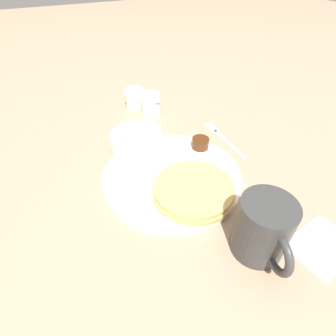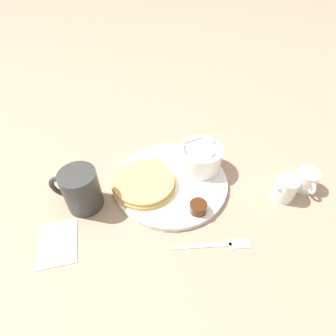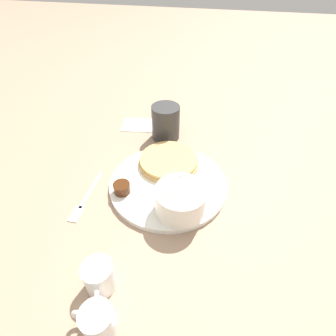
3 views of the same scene
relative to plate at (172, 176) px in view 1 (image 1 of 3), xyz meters
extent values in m
plane|color=#9E7F66|center=(0.00, 0.00, -0.01)|extent=(4.00, 4.00, 0.00)
cylinder|color=white|center=(0.00, 0.00, 0.00)|extent=(0.27, 0.27, 0.01)
cylinder|color=tan|center=(-0.01, 0.06, 0.01)|extent=(0.15, 0.15, 0.01)
cylinder|color=tan|center=(-0.01, 0.06, 0.02)|extent=(0.14, 0.14, 0.01)
cylinder|color=white|center=(0.04, -0.07, 0.03)|extent=(0.10, 0.10, 0.06)
cylinder|color=white|center=(0.04, -0.07, 0.06)|extent=(0.08, 0.08, 0.01)
cylinder|color=#47230F|center=(-0.09, -0.05, 0.02)|extent=(0.04, 0.04, 0.02)
cylinder|color=white|center=(0.04, -0.10, 0.02)|extent=(0.04, 0.04, 0.03)
sphere|color=white|center=(0.04, -0.10, 0.04)|extent=(0.02, 0.02, 0.02)
cylinder|color=#333333|center=(-0.05, 0.19, 0.04)|extent=(0.08, 0.08, 0.10)
torus|color=#333333|center=(-0.04, 0.23, 0.04)|extent=(0.02, 0.06, 0.06)
cylinder|color=white|center=(-0.06, -0.25, 0.02)|extent=(0.05, 0.05, 0.06)
torus|color=white|center=(-0.05, -0.27, 0.03)|extent=(0.02, 0.03, 0.03)
cone|color=white|center=(-0.07, -0.23, 0.05)|extent=(0.02, 0.02, 0.01)
cylinder|color=white|center=(-0.04, -0.31, 0.02)|extent=(0.05, 0.05, 0.05)
torus|color=white|center=(-0.06, -0.31, 0.02)|extent=(0.03, 0.01, 0.03)
cone|color=white|center=(-0.01, -0.31, 0.04)|extent=(0.02, 0.02, 0.01)
cube|color=silver|center=(-0.17, -0.05, 0.00)|extent=(0.01, 0.12, 0.00)
cube|color=silver|center=(-0.17, -0.12, 0.00)|extent=(0.02, 0.04, 0.00)
cube|color=white|center=(-0.14, 0.23, 0.00)|extent=(0.11, 0.09, 0.00)
camera|label=1|loc=(0.17, 0.34, 0.35)|focal=28.00mm
camera|label=2|loc=(-0.42, 0.04, 0.46)|focal=28.00mm
camera|label=3|loc=(0.09, -0.42, 0.43)|focal=28.00mm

